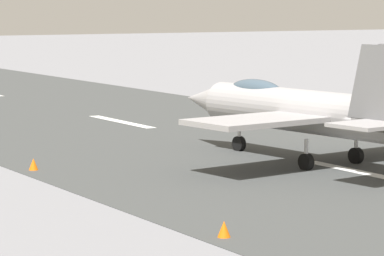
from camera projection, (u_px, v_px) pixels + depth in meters
The scene contains 6 objects.
ground_plane at pixel (378, 176), 45.26m from camera, with size 400.00×400.00×0.00m, color slate.
runway_strip at pixel (378, 176), 45.25m from camera, with size 240.00×26.00×0.02m.
fighter_jet at pixel (303, 110), 49.04m from camera, with size 16.97×14.00×5.68m.
crew_person at pixel (315, 113), 63.39m from camera, with size 0.35×0.69×1.73m.
marker_cone_near at pixel (224, 229), 33.32m from camera, with size 0.44×0.44×0.55m, color orange.
marker_cone_mid at pixel (33, 164), 46.80m from camera, with size 0.44×0.44×0.55m, color orange.
Camera 1 is at (-34.26, 29.82, 7.40)m, focal length 98.14 mm.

